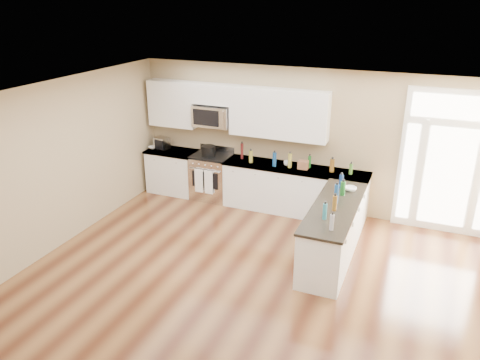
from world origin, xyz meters
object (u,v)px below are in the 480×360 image
Objects in this scene: stockpot at (208,150)px; peninsula_cabinet at (333,234)px; kitchen_range at (212,177)px; toaster_oven at (162,143)px.

peninsula_cabinet is at bearing -25.92° from stockpot.
stockpot is (-0.05, -0.03, 0.58)m from kitchen_range.
kitchen_range is at bearing 28.57° from stockpot.
peninsula_cabinet is at bearing -26.74° from kitchen_range.
peninsula_cabinet is 7.74× the size of toaster_oven.
peninsula_cabinet is 3.31m from stockpot.
kitchen_range is 3.76× the size of stockpot.
kitchen_range is at bearing 11.57° from toaster_oven.
toaster_oven is at bearing 177.41° from stockpot.
kitchen_range is 3.60× the size of toaster_oven.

